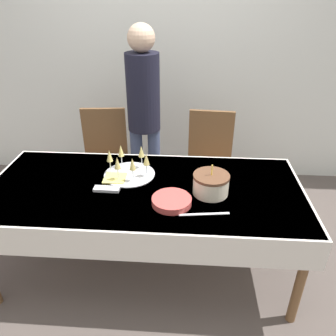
% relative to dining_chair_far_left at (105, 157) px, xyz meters
% --- Properties ---
extents(ground_plane, '(12.00, 12.00, 0.00)m').
position_rel_dining_chair_far_left_xyz_m(ground_plane, '(0.48, -0.80, -0.53)').
color(ground_plane, '#564C47').
extents(wall_back, '(8.00, 0.05, 2.70)m').
position_rel_dining_chair_far_left_xyz_m(wall_back, '(0.48, 0.74, 0.82)').
color(wall_back, silver).
rests_on(wall_back, ground_plane).
extents(dining_table, '(2.13, 0.95, 0.73)m').
position_rel_dining_chair_far_left_xyz_m(dining_table, '(0.48, -0.80, 0.10)').
color(dining_table, silver).
rests_on(dining_table, ground_plane).
extents(dining_chair_far_left, '(0.46, 0.46, 0.96)m').
position_rel_dining_chair_far_left_xyz_m(dining_chair_far_left, '(0.00, 0.00, 0.00)').
color(dining_chair_far_left, brown).
rests_on(dining_chair_far_left, ground_plane).
extents(dining_chair_far_right, '(0.45, 0.45, 0.96)m').
position_rel_dining_chair_far_left_xyz_m(dining_chair_far_right, '(0.96, 0.00, 0.00)').
color(dining_chair_far_right, brown).
rests_on(dining_chair_far_right, ground_plane).
extents(birthday_cake, '(0.23, 0.23, 0.21)m').
position_rel_dining_chair_far_left_xyz_m(birthday_cake, '(0.92, -0.84, 0.27)').
color(birthday_cake, beige).
rests_on(birthday_cake, dining_table).
extents(champagne_tray, '(0.36, 0.36, 0.18)m').
position_rel_dining_chair_far_left_xyz_m(champagne_tray, '(0.35, -0.64, 0.28)').
color(champagne_tray, silver).
rests_on(champagne_tray, dining_table).
extents(plate_stack_main, '(0.25, 0.25, 0.04)m').
position_rel_dining_chair_far_left_xyz_m(plate_stack_main, '(0.67, -0.98, 0.22)').
color(plate_stack_main, '#CC4C47').
rests_on(plate_stack_main, dining_table).
extents(cake_knife, '(0.30, 0.06, 0.00)m').
position_rel_dining_chair_far_left_xyz_m(cake_knife, '(0.87, -1.07, 0.20)').
color(cake_knife, silver).
rests_on(cake_knife, dining_table).
extents(fork_pile, '(0.17, 0.06, 0.02)m').
position_rel_dining_chair_far_left_xyz_m(fork_pile, '(0.24, -0.86, 0.21)').
color(fork_pile, silver).
rests_on(fork_pile, dining_table).
extents(napkin_pile, '(0.15, 0.15, 0.01)m').
position_rel_dining_chair_far_left_xyz_m(napkin_pile, '(0.26, -0.71, 0.21)').
color(napkin_pile, '#E0D166').
rests_on(napkin_pile, dining_table).
extents(person_standing, '(0.28, 0.28, 1.67)m').
position_rel_dining_chair_far_left_xyz_m(person_standing, '(0.38, 0.02, 0.48)').
color(person_standing, '#3F4C72').
rests_on(person_standing, ground_plane).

